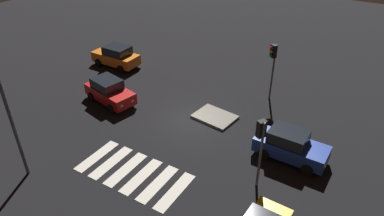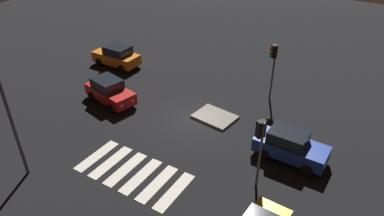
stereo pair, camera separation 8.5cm
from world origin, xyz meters
name	(u,v)px [view 2 (the right image)]	position (x,y,z in m)	size (l,w,h in m)	color
ground_plane	(192,120)	(0.00, 0.00, 0.00)	(80.00, 80.00, 0.00)	black
traffic_island	(215,117)	(1.25, 1.08, 0.09)	(3.06, 2.44, 0.18)	gray
car_orange	(117,56)	(-10.71, 4.14, 0.95)	(4.46, 2.11, 1.93)	orange
car_blue	(290,146)	(7.17, -0.46, 0.93)	(4.38, 2.12, 1.88)	#1E389E
car_red	(110,91)	(-6.69, -1.10, 0.91)	(4.51, 2.67, 1.86)	red
traffic_light_east	(260,138)	(6.32, -3.62, 3.17)	(0.53, 0.54, 4.18)	#47474C
traffic_light_north	(273,59)	(3.49, 5.69, 3.38)	(0.54, 0.53, 4.47)	#47474C
street_lamp	(0,84)	(-5.16, -9.65, 5.77)	(0.56, 0.56, 8.60)	#47474C
crosswalk_near	(133,173)	(0.00, -6.46, 0.01)	(6.45, 3.20, 0.02)	silver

